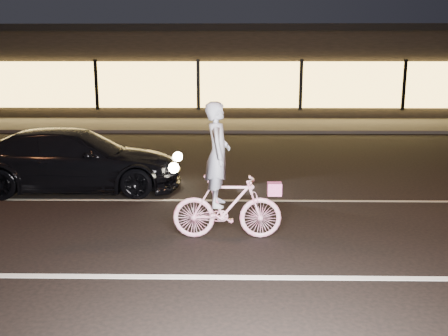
{
  "coord_description": "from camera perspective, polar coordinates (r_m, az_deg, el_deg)",
  "views": [
    {
      "loc": [
        1.49,
        -7.33,
        2.68
      ],
      "look_at": [
        1.36,
        0.6,
        0.95
      ],
      "focal_mm": 40.0,
      "sensor_mm": 36.0,
      "label": 1
    }
  ],
  "objects": [
    {
      "name": "sedan",
      "position": [
        10.84,
        -16.64,
        0.89
      ],
      "size": [
        4.46,
        1.96,
        1.28
      ],
      "rotation": [
        0.0,
        0.0,
        1.61
      ],
      "color": "black",
      "rests_on": "ground"
    },
    {
      "name": "lane_stripe_near",
      "position": [
        6.59,
        -12.54,
        -12.01
      ],
      "size": [
        60.0,
        0.12,
        0.01
      ],
      "primitive_type": "cube",
      "color": "silver",
      "rests_on": "ground"
    },
    {
      "name": "storefront",
      "position": [
        26.34,
        -2.36,
        11.1
      ],
      "size": [
        25.4,
        8.42,
        4.2
      ],
      "color": "black",
      "rests_on": "ground"
    },
    {
      "name": "sidewalk",
      "position": [
        20.55,
        -3.25,
        4.93
      ],
      "size": [
        30.0,
        4.0,
        0.12
      ],
      "primitive_type": "cube",
      "color": "#383533",
      "rests_on": "ground"
    },
    {
      "name": "ground",
      "position": [
        7.95,
        -10.04,
        -7.63
      ],
      "size": [
        90.0,
        90.0,
        0.0
      ],
      "primitive_type": "plane",
      "color": "black",
      "rests_on": "ground"
    },
    {
      "name": "cyclist",
      "position": [
        7.52,
        0.07,
        -2.66
      ],
      "size": [
        1.66,
        0.57,
        2.09
      ],
      "rotation": [
        0.0,
        0.0,
        1.57
      ],
      "color": "#F44588",
      "rests_on": "ground"
    },
    {
      "name": "lane_stripe_far",
      "position": [
        9.82,
        -7.86,
        -3.66
      ],
      "size": [
        60.0,
        0.1,
        0.01
      ],
      "primitive_type": "cube",
      "color": "gray",
      "rests_on": "ground"
    }
  ]
}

